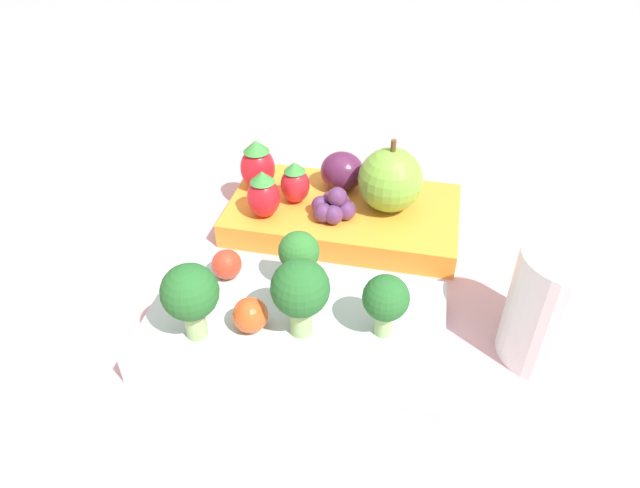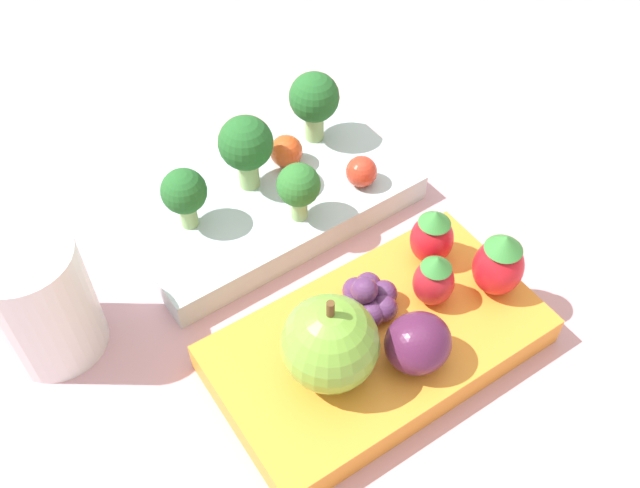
# 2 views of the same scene
# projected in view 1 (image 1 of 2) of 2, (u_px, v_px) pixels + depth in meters

# --- Properties ---
(ground_plane) EXTENTS (4.00, 4.00, 0.00)m
(ground_plane) POSITION_uv_depth(u_px,v_px,m) (317.00, 273.00, 0.48)
(ground_plane) COLOR #C6939E
(bento_box_savoury) EXTENTS (0.23, 0.15, 0.02)m
(bento_box_savoury) POSITION_uv_depth(u_px,v_px,m) (295.00, 329.00, 0.41)
(bento_box_savoury) COLOR silver
(bento_box_savoury) RESTS_ON ground_plane
(bento_box_fruit) EXTENTS (0.22, 0.14, 0.02)m
(bento_box_fruit) POSITION_uv_depth(u_px,v_px,m) (340.00, 214.00, 0.53)
(bento_box_fruit) COLOR orange
(bento_box_fruit) RESTS_ON ground_plane
(broccoli_floret_0) EXTENTS (0.04, 0.04, 0.06)m
(broccoli_floret_0) POSITION_uv_depth(u_px,v_px,m) (300.00, 291.00, 0.37)
(broccoli_floret_0) COLOR #93B770
(broccoli_floret_0) RESTS_ON bento_box_savoury
(broccoli_floret_1) EXTENTS (0.03, 0.03, 0.05)m
(broccoli_floret_1) POSITION_uv_depth(u_px,v_px,m) (300.00, 254.00, 0.42)
(broccoli_floret_1) COLOR #93B770
(broccoli_floret_1) RESTS_ON bento_box_savoury
(broccoli_floret_2) EXTENTS (0.03, 0.03, 0.05)m
(broccoli_floret_2) POSITION_uv_depth(u_px,v_px,m) (386.00, 300.00, 0.38)
(broccoli_floret_2) COLOR #93B770
(broccoli_floret_2) RESTS_ON bento_box_savoury
(broccoli_floret_3) EXTENTS (0.04, 0.04, 0.06)m
(broccoli_floret_3) POSITION_uv_depth(u_px,v_px,m) (190.00, 294.00, 0.37)
(broccoli_floret_3) COLOR #93B770
(broccoli_floret_3) RESTS_ON bento_box_savoury
(cherry_tomato_0) EXTENTS (0.03, 0.03, 0.03)m
(cherry_tomato_0) POSITION_uv_depth(u_px,v_px,m) (250.00, 315.00, 0.39)
(cherry_tomato_0) COLOR #DB4C1E
(cherry_tomato_0) RESTS_ON bento_box_savoury
(cherry_tomato_1) EXTENTS (0.02, 0.02, 0.02)m
(cherry_tomato_1) POSITION_uv_depth(u_px,v_px,m) (227.00, 264.00, 0.44)
(cherry_tomato_1) COLOR red
(cherry_tomato_1) RESTS_ON bento_box_savoury
(apple) EXTENTS (0.06, 0.06, 0.07)m
(apple) POSITION_uv_depth(u_px,v_px,m) (390.00, 180.00, 0.50)
(apple) COLOR #70A838
(apple) RESTS_ON bento_box_fruit
(strawberry_0) EXTENTS (0.03, 0.03, 0.04)m
(strawberry_0) POSITION_uv_depth(u_px,v_px,m) (263.00, 195.00, 0.50)
(strawberry_0) COLOR red
(strawberry_0) RESTS_ON bento_box_fruit
(strawberry_1) EXTENTS (0.03, 0.03, 0.04)m
(strawberry_1) POSITION_uv_depth(u_px,v_px,m) (295.00, 183.00, 0.51)
(strawberry_1) COLOR red
(strawberry_1) RESTS_ON bento_box_fruit
(strawberry_2) EXTENTS (0.03, 0.03, 0.05)m
(strawberry_2) POSITION_uv_depth(u_px,v_px,m) (257.00, 165.00, 0.53)
(strawberry_2) COLOR red
(strawberry_2) RESTS_ON bento_box_fruit
(plum) EXTENTS (0.04, 0.04, 0.04)m
(plum) POSITION_uv_depth(u_px,v_px,m) (342.00, 171.00, 0.53)
(plum) COLOR #511E42
(plum) RESTS_ON bento_box_fruit
(grape_cluster) EXTENTS (0.04, 0.04, 0.03)m
(grape_cluster) POSITION_uv_depth(u_px,v_px,m) (334.00, 206.00, 0.50)
(grape_cluster) COLOR #562D5B
(grape_cluster) RESTS_ON bento_box_fruit
(drinking_cup) EXTENTS (0.06, 0.06, 0.09)m
(drinking_cup) POSITION_uv_depth(u_px,v_px,m) (555.00, 307.00, 0.39)
(drinking_cup) COLOR silver
(drinking_cup) RESTS_ON ground_plane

